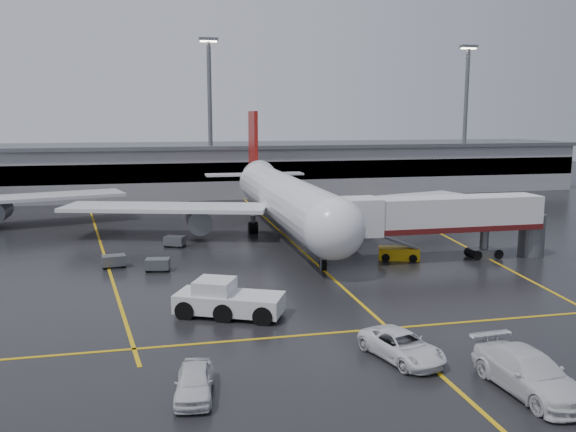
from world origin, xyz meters
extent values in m
plane|color=black|center=(0.00, 0.00, 0.00)|extent=(220.00, 220.00, 0.00)
cube|color=gold|center=(0.00, 0.00, 0.01)|extent=(0.25, 90.00, 0.02)
cube|color=gold|center=(0.00, -22.00, 0.01)|extent=(60.00, 0.25, 0.02)
cube|color=gold|center=(-20.00, 10.00, 0.01)|extent=(9.99, 69.35, 0.02)
cube|color=gold|center=(18.00, 10.00, 0.01)|extent=(7.57, 69.64, 0.02)
cube|color=gray|center=(0.00, 48.00, 4.00)|extent=(120.00, 18.00, 8.00)
cube|color=black|center=(0.00, 39.20, 4.50)|extent=(120.00, 0.40, 3.00)
cube|color=#595B60|center=(0.00, 48.00, 8.30)|extent=(122.00, 19.00, 0.60)
cylinder|color=#595B60|center=(-5.00, 42.00, 12.50)|extent=(0.70, 0.70, 25.00)
cube|color=#595B60|center=(-5.00, 42.00, 25.20)|extent=(3.00, 1.20, 0.50)
cube|color=#FFE5B2|center=(-5.00, 42.00, 24.90)|extent=(2.60, 0.90, 0.20)
cylinder|color=#595B60|center=(40.00, 42.00, 12.50)|extent=(0.70, 0.70, 25.00)
cube|color=#595B60|center=(40.00, 42.00, 25.20)|extent=(3.00, 1.20, 0.50)
cube|color=#FFE5B2|center=(40.00, 42.00, 24.90)|extent=(2.60, 0.90, 0.20)
cylinder|color=silver|center=(0.00, 8.00, 4.20)|extent=(5.20, 36.00, 5.20)
sphere|color=silver|center=(0.00, -10.00, 4.20)|extent=(5.20, 5.20, 5.20)
cone|color=silver|center=(0.00, 29.00, 4.80)|extent=(4.94, 8.00, 4.94)
cube|color=maroon|center=(0.00, 30.00, 9.70)|extent=(0.50, 5.50, 8.50)
cube|color=silver|center=(0.00, 29.00, 5.00)|extent=(14.00, 3.00, 0.25)
cube|color=silver|center=(-13.00, 10.00, 3.40)|extent=(22.80, 11.83, 0.40)
cube|color=silver|center=(13.00, 10.00, 3.40)|extent=(22.80, 11.83, 0.40)
cylinder|color=#595B60|center=(-9.50, 9.00, 2.00)|extent=(2.60, 4.50, 2.60)
cylinder|color=#595B60|center=(9.50, 9.00, 2.00)|extent=(2.60, 4.50, 2.60)
cylinder|color=#595B60|center=(0.00, -7.00, 1.00)|extent=(0.56, 0.56, 2.00)
cylinder|color=#595B60|center=(-3.20, 11.00, 1.00)|extent=(0.56, 0.56, 2.00)
cylinder|color=#595B60|center=(3.20, 11.00, 1.00)|extent=(0.56, 0.56, 2.00)
cylinder|color=black|center=(0.00, -7.00, 0.45)|extent=(0.40, 1.10, 1.10)
cylinder|color=black|center=(-3.20, 11.00, 0.55)|extent=(1.00, 1.40, 1.40)
cylinder|color=black|center=(3.20, 11.00, 0.55)|extent=(1.00, 1.40, 1.40)
cube|color=silver|center=(-29.00, 22.00, 3.40)|extent=(22.80, 11.83, 0.40)
cube|color=silver|center=(12.00, -6.00, 4.40)|extent=(18.00, 3.20, 3.00)
cube|color=#4C1010|center=(12.00, -6.00, 3.10)|extent=(18.00, 3.30, 0.50)
cube|color=silver|center=(3.80, -6.00, 4.40)|extent=(3.00, 3.40, 3.30)
cylinder|color=#595B60|center=(16.00, -6.00, 1.50)|extent=(0.80, 0.80, 3.00)
cube|color=#595B60|center=(16.00, -6.00, 0.45)|extent=(2.60, 1.60, 0.90)
cylinder|color=#595B60|center=(21.00, -6.00, 2.00)|extent=(2.40, 2.40, 4.00)
cylinder|color=black|center=(14.90, -6.00, 0.45)|extent=(0.90, 1.80, 0.90)
cylinder|color=black|center=(17.10, -6.00, 0.45)|extent=(0.90, 1.80, 0.90)
cube|color=silver|center=(-9.43, -17.36, 0.91)|extent=(7.63, 5.56, 1.22)
cube|color=silver|center=(-10.35, -16.93, 1.93)|extent=(3.23, 3.23, 1.01)
cube|color=black|center=(-10.35, -16.93, 1.93)|extent=(2.91, 2.91, 0.91)
cylinder|color=black|center=(-11.83, -16.25, 0.56)|extent=(2.47, 3.31, 1.32)
cylinder|color=black|center=(-9.43, -17.36, 0.56)|extent=(2.47, 3.31, 1.32)
cylinder|color=black|center=(-7.04, -18.46, 0.56)|extent=(2.47, 3.31, 1.32)
cube|color=#C6960A|center=(7.96, -4.87, 0.57)|extent=(4.03, 2.73, 1.14)
cube|color=#595B60|center=(7.96, -4.87, 1.66)|extent=(3.70, 2.10, 1.30)
cylinder|color=black|center=(6.79, -4.45, 0.31)|extent=(1.28, 1.90, 0.72)
cylinder|color=black|center=(9.13, -5.30, 0.31)|extent=(1.28, 1.90, 0.72)
imported|color=silver|center=(-1.14, -26.67, 0.76)|extent=(3.91, 5.94, 1.52)
imported|color=silver|center=(3.25, -31.69, 0.98)|extent=(3.23, 6.91, 1.95)
imported|color=silver|center=(-12.51, -28.66, 0.74)|extent=(2.29, 4.54, 1.48)
cube|color=#595B60|center=(-14.02, -4.36, 0.65)|extent=(2.17, 1.59, 0.90)
cylinder|color=black|center=(-14.89, -4.73, 0.18)|extent=(0.40, 0.20, 0.40)
cylinder|color=black|center=(-13.30, -4.98, 0.18)|extent=(0.40, 0.20, 0.40)
cylinder|color=black|center=(-14.73, -3.74, 0.18)|extent=(0.40, 0.20, 0.40)
cylinder|color=black|center=(-13.15, -3.99, 0.18)|extent=(0.40, 0.20, 0.40)
cube|color=#595B60|center=(-17.78, -2.20, 0.65)|extent=(2.18, 1.59, 0.90)
cylinder|color=black|center=(-18.49, -2.82, 0.18)|extent=(0.40, 0.20, 0.40)
cylinder|color=black|center=(-16.91, -2.57, 0.18)|extent=(0.40, 0.20, 0.40)
cylinder|color=black|center=(-18.65, -1.83, 0.18)|extent=(0.40, 0.20, 0.40)
cylinder|color=black|center=(-17.07, -1.59, 0.18)|extent=(0.40, 0.20, 0.40)
cube|color=#595B60|center=(-12.23, 5.23, 0.65)|extent=(2.37, 2.05, 0.90)
cylinder|color=black|center=(-13.17, 5.14, 0.18)|extent=(0.40, 0.20, 0.40)
cylinder|color=black|center=(-11.73, 4.43, 0.18)|extent=(0.40, 0.20, 0.40)
cylinder|color=black|center=(-12.73, 6.04, 0.18)|extent=(0.40, 0.20, 0.40)
cylinder|color=black|center=(-11.29, 5.33, 0.18)|extent=(0.40, 0.20, 0.40)
camera|label=1|loc=(-13.99, -55.59, 13.10)|focal=37.29mm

